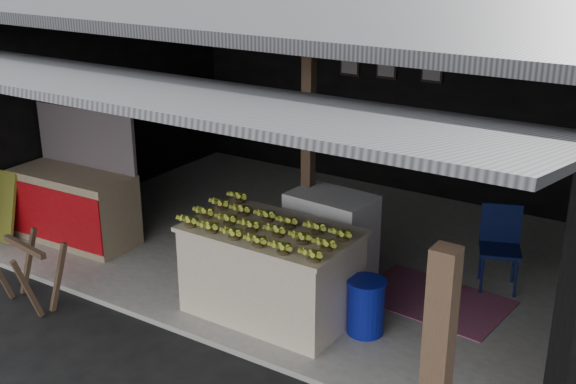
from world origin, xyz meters
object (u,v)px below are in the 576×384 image
Objects in this scene: white_crate at (331,238)px; neighbor_stall at (75,203)px; banana_table at (271,271)px; plastic_chair at (500,239)px; sawhorse at (27,267)px; water_barrel at (366,308)px.

white_crate is 0.61× the size of neighbor_stall.
plastic_chair is at bearing 47.85° from banana_table.
neighbor_stall is 1.61m from sawhorse.
white_crate reaches higher than water_barrel.
sawhorse is (0.82, -1.38, -0.10)m from neighbor_stall.
banana_table is 1.04× the size of neighbor_stall.
banana_table reaches higher than plastic_chair.
water_barrel is (0.98, 0.18, -0.20)m from banana_table.
neighbor_stall is 4.11m from water_barrel.
water_barrel is (4.10, -0.03, -0.23)m from neighbor_stall.
banana_table is 3.12m from neighbor_stall.
white_crate reaches higher than plastic_chair.
sawhorse is at bearing -152.20° from banana_table.
water_barrel is 0.58× the size of plastic_chair.
white_crate reaches higher than banana_table.
white_crate is 1.84m from plastic_chair.
water_barrel is 1.88m from plastic_chair.
white_crate is 1.89× the size of water_barrel.
banana_table reaches higher than water_barrel.
banana_table is at bearing -153.72° from plastic_chair.
plastic_chair is (4.86, 1.67, 0.05)m from neighbor_stall.
banana_table is 1.00m from white_crate.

